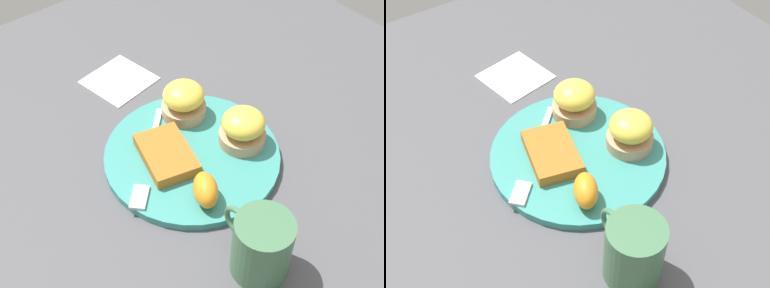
# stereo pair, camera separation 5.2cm
# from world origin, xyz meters

# --- Properties ---
(ground_plane) EXTENTS (1.10, 1.10, 0.00)m
(ground_plane) POSITION_xyz_m (0.00, 0.00, 0.00)
(ground_plane) COLOR #4C4C51
(plate) EXTENTS (0.28, 0.28, 0.01)m
(plate) POSITION_xyz_m (0.00, 0.00, 0.01)
(plate) COLOR teal
(plate) RESTS_ON ground_plane
(sandwich_benedict_left) EXTENTS (0.08, 0.08, 0.06)m
(sandwich_benedict_left) POSITION_xyz_m (-0.03, -0.08, 0.04)
(sandwich_benedict_left) COLOR tan
(sandwich_benedict_left) RESTS_ON plate
(sandwich_benedict_right) EXTENTS (0.08, 0.08, 0.06)m
(sandwich_benedict_right) POSITION_xyz_m (0.08, -0.05, 0.04)
(sandwich_benedict_right) COLOR tan
(sandwich_benedict_right) RESTS_ON plate
(hashbrown_patty) EXTENTS (0.12, 0.10, 0.02)m
(hashbrown_patty) POSITION_xyz_m (0.02, 0.04, 0.02)
(hashbrown_patty) COLOR #B26523
(hashbrown_patty) RESTS_ON plate
(orange_wedge) EXTENTS (0.07, 0.06, 0.04)m
(orange_wedge) POSITION_xyz_m (-0.08, 0.04, 0.04)
(orange_wedge) COLOR orange
(orange_wedge) RESTS_ON plate
(fork) EXTENTS (0.16, 0.17, 0.00)m
(fork) POSITION_xyz_m (0.03, 0.07, 0.02)
(fork) COLOR silver
(fork) RESTS_ON plate
(cup) EXTENTS (0.11, 0.08, 0.10)m
(cup) POSITION_xyz_m (-0.21, 0.06, 0.05)
(cup) COLOR #42704C
(cup) RESTS_ON ground_plane
(napkin) EXTENTS (0.13, 0.13, 0.00)m
(napkin) POSITION_xyz_m (0.24, -0.02, 0.00)
(napkin) COLOR white
(napkin) RESTS_ON ground_plane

